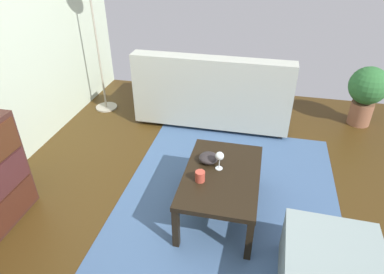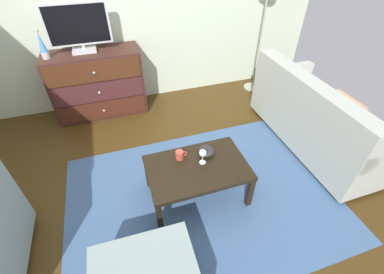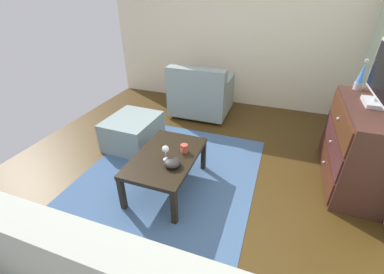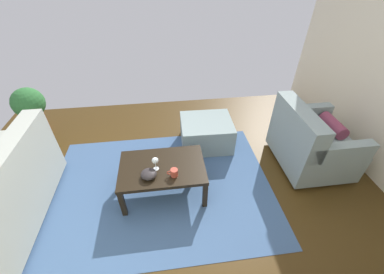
# 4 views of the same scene
# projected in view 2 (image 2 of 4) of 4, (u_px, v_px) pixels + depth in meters

# --- Properties ---
(ground_plane) EXTENTS (5.37, 4.45, 0.05)m
(ground_plane) POSITION_uv_depth(u_px,v_px,m) (178.00, 189.00, 2.69)
(ground_plane) COLOR #412D11
(wall_accent_rear) EXTENTS (5.37, 0.12, 2.70)m
(wall_accent_rear) POSITION_uv_depth(u_px,v_px,m) (131.00, 1.00, 3.25)
(wall_accent_rear) COLOR beige
(wall_accent_rear) RESTS_ON ground_plane
(area_rug) EXTENTS (2.60, 1.90, 0.01)m
(area_rug) POSITION_uv_depth(u_px,v_px,m) (202.00, 197.00, 2.57)
(area_rug) COLOR #3E5C85
(area_rug) RESTS_ON ground_plane
(dresser) EXTENTS (1.18, 0.49, 0.88)m
(dresser) POSITION_uv_depth(u_px,v_px,m) (98.00, 84.00, 3.46)
(dresser) COLOR #40221B
(dresser) RESTS_ON ground_plane
(tv) EXTENTS (0.72, 0.18, 0.56)m
(tv) POSITION_uv_depth(u_px,v_px,m) (78.00, 27.00, 2.99)
(tv) COLOR silver
(tv) RESTS_ON dresser
(lava_lamp) EXTENTS (0.09, 0.09, 0.33)m
(lava_lamp) POSITION_uv_depth(u_px,v_px,m) (42.00, 46.00, 2.94)
(lava_lamp) COLOR #B7B7BC
(lava_lamp) RESTS_ON dresser
(coffee_table) EXTENTS (0.92, 0.59, 0.40)m
(coffee_table) POSITION_uv_depth(u_px,v_px,m) (197.00, 170.00, 2.38)
(coffee_table) COLOR black
(coffee_table) RESTS_ON ground_plane
(wine_glass) EXTENTS (0.07, 0.07, 0.16)m
(wine_glass) POSITION_uv_depth(u_px,v_px,m) (203.00, 153.00, 2.32)
(wine_glass) COLOR silver
(wine_glass) RESTS_ON coffee_table
(mug) EXTENTS (0.11, 0.08, 0.08)m
(mug) POSITION_uv_depth(u_px,v_px,m) (180.00, 155.00, 2.40)
(mug) COLOR #B84534
(mug) RESTS_ON coffee_table
(bowl_decorative) EXTENTS (0.16, 0.16, 0.07)m
(bowl_decorative) POSITION_uv_depth(u_px,v_px,m) (206.00, 151.00, 2.46)
(bowl_decorative) COLOR #2B2627
(bowl_decorative) RESTS_ON coffee_table
(couch_large) EXTENTS (0.85, 1.80, 0.87)m
(couch_large) POSITION_uv_depth(u_px,v_px,m) (318.00, 119.00, 3.01)
(couch_large) COLOR #332319
(couch_large) RESTS_ON ground_plane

